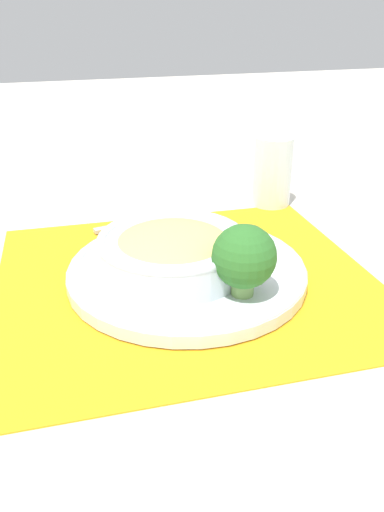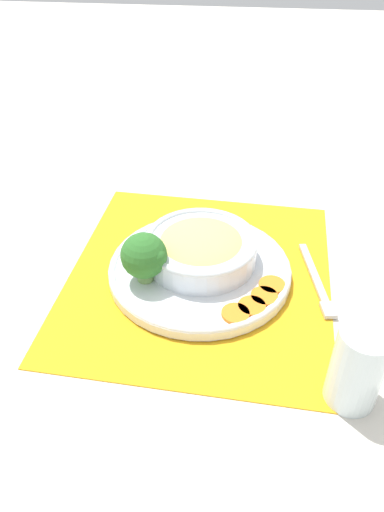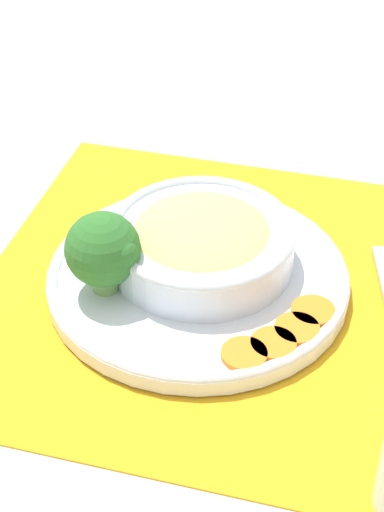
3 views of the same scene
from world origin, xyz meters
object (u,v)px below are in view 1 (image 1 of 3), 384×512
at_px(broccoli_floret, 244,256).
at_px(fork, 159,219).
at_px(water_glass, 272,175).
at_px(bowl, 173,249).

distance_m(broccoli_floret, fork, 0.29).
relative_size(water_glass, fork, 0.66).
relative_size(broccoli_floret, water_glass, 0.71).
distance_m(bowl, broccoli_floret, 0.10).
bearing_deg(broccoli_floret, water_glass, 149.24).
height_order(water_glass, fork, water_glass).
height_order(bowl, broccoli_floret, broccoli_floret).
xyz_separation_m(broccoli_floret, water_glass, (-0.30, 0.18, -0.01)).
xyz_separation_m(broccoli_floret, fork, (-0.28, -0.03, -0.06)).
bearing_deg(bowl, water_glass, 132.37).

